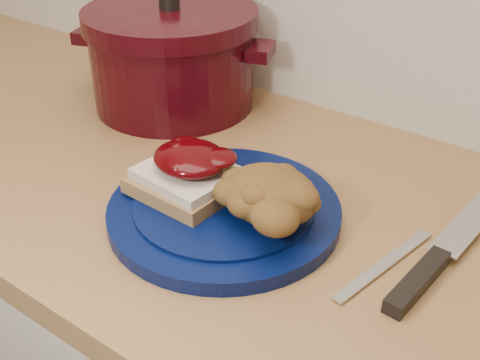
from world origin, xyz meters
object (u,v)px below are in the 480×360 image
Objects in this scene: plate at (224,211)px; butter_knife at (385,264)px; dutch_oven at (173,57)px; chef_knife at (435,262)px; pepper_grinder at (148,64)px.

butter_knife is (0.20, 0.03, -0.01)m from plate.
dutch_oven is (-0.28, 0.22, 0.07)m from plate.
plate is 1.70× the size of butter_knife.
plate is 0.26m from chef_knife.
chef_knife is at bearing -16.80° from dutch_oven.
plate reaches higher than butter_knife.
dutch_oven reaches higher than plate.
pepper_grinder reaches higher than plate.
butter_knife is at bearing -19.36° from pepper_grinder.
dutch_oven reaches higher than butter_knife.
plate is 0.79× the size of dutch_oven.
dutch_oven is 3.18× the size of pepper_grinder.
chef_knife is at bearing -45.27° from butter_knife.
dutch_oven is at bearing 79.01° from butter_knife.
chef_knife is 0.06m from butter_knife.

